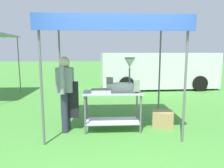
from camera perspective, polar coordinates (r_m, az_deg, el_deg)
ground_plane at (r=9.26m, az=-0.75°, el=-1.97°), size 70.00×70.00×0.00m
stall_canopy at (r=4.53m, az=0.07°, el=15.56°), size 2.80×1.90×2.34m
donut_cart at (r=4.53m, az=0.13°, el=-5.24°), size 1.26×0.58×0.86m
donut_tray at (r=4.37m, az=-2.92°, el=-2.13°), size 0.42×0.30×0.07m
donut_fryer at (r=4.49m, az=2.50°, el=0.90°), size 0.61×0.28×0.73m
menu_sign at (r=4.35m, az=6.78°, el=-0.95°), size 0.13×0.05×0.27m
vendor at (r=4.53m, az=-12.64°, el=-1.60°), size 0.46×0.54×1.61m
supply_crate at (r=4.95m, az=13.61°, el=-9.33°), size 0.51×0.43×0.37m
van_white at (r=10.20m, az=12.39°, el=3.77°), size 5.42×2.30×1.69m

